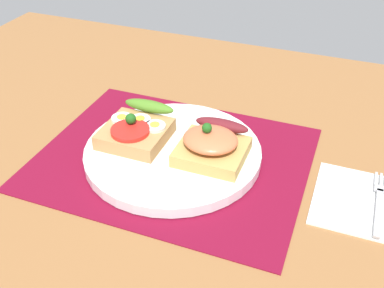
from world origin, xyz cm
name	(u,v)px	position (x,y,z in cm)	size (l,w,h in cm)	color
ground_plane	(173,167)	(0.00, 0.00, -1.60)	(120.00, 90.00, 3.20)	#936035
placemat	(173,158)	(0.00, 0.00, 0.15)	(38.84, 30.98, 0.30)	maroon
plate	(173,153)	(0.00, 0.00, 1.10)	(25.80, 25.80, 1.59)	white
sandwich_egg_tomato	(137,129)	(-5.99, 0.60, 3.46)	(9.23, 10.65, 4.38)	#B6844E
sandwich_salmon	(212,145)	(5.88, 0.15, 3.83)	(9.43, 10.15, 5.44)	tan
napkin	(371,204)	(27.88, -0.14, 0.30)	(14.47, 13.03, 0.60)	white
fork	(379,201)	(28.84, 0.30, 0.76)	(1.62, 12.78, 0.32)	#B7B7BC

